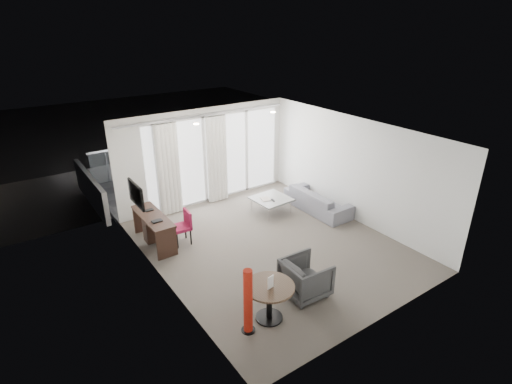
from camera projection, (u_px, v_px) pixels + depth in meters
floor at (271, 245)px, 9.03m from camera, size 5.00×6.00×0.00m
ceiling at (273, 133)px, 7.98m from camera, size 5.00×6.00×0.00m
wall_left at (161, 224)px, 7.20m from camera, size 0.00×6.00×2.60m
wall_right at (353, 169)px, 9.81m from camera, size 0.00×6.00×2.60m
wall_front at (387, 256)px, 6.24m from camera, size 5.00×0.00×2.60m
window_panel at (216, 158)px, 10.95m from camera, size 4.00×0.02×2.38m
window_frame at (216, 158)px, 10.94m from camera, size 4.10×0.06×2.44m
curtain_left at (169, 170)px, 10.07m from camera, size 0.60×0.20×2.38m
curtain_right at (217, 160)px, 10.80m from camera, size 0.60×0.20×2.38m
curtain_track at (207, 115)px, 10.17m from camera, size 4.80×0.04×0.04m
downlight_a at (196, 124)px, 8.72m from camera, size 0.12×0.12×0.02m
downlight_b at (273, 112)px, 9.82m from camera, size 0.12×0.12×0.02m
desk at (154, 230)px, 8.96m from camera, size 0.47×1.51×0.71m
tv at (136, 194)px, 8.30m from camera, size 0.05×0.80×0.50m
desk_chair at (181, 228)px, 8.96m from camera, size 0.45×0.43×0.78m
round_table at (269, 302)px, 6.70m from camera, size 0.98×0.98×0.67m
menu_card at (271, 285)px, 6.50m from camera, size 0.13×0.04×0.23m
red_lamp at (248, 302)px, 6.33m from camera, size 0.25×0.25×1.18m
tub_armchair at (306, 278)px, 7.30m from camera, size 0.82×0.80×0.71m
coffee_table at (271, 205)px, 10.49m from camera, size 0.94×0.94×0.40m
remote at (273, 202)px, 10.29m from camera, size 0.08×0.15×0.02m
magazine at (266, 201)px, 10.36m from camera, size 0.27×0.31×0.01m
sofa at (318, 200)px, 10.57m from camera, size 0.76×1.95×0.57m
terrace_slab at (194, 183)px, 12.60m from camera, size 5.60×3.00×0.12m
rattan_chair_a at (225, 170)px, 12.35m from camera, size 0.71×0.71×0.80m
rattan_chair_b at (245, 157)px, 13.31m from camera, size 0.68×0.68×0.89m
rattan_table at (222, 166)px, 13.12m from camera, size 0.64×0.64×0.50m
balustrade at (173, 154)px, 13.47m from camera, size 5.50×0.06×1.05m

